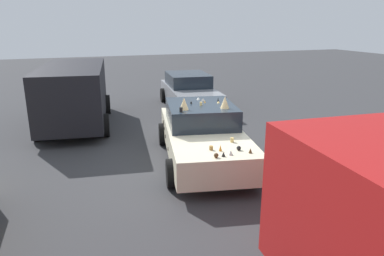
# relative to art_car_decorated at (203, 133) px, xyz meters

# --- Properties ---
(ground_plane) EXTENTS (60.00, 60.00, 0.00)m
(ground_plane) POSITION_rel_art_car_decorated_xyz_m (-0.09, 0.02, -0.70)
(ground_plane) COLOR #38383A
(art_car_decorated) EXTENTS (4.80, 2.72, 1.69)m
(art_car_decorated) POSITION_rel_art_car_decorated_xyz_m (0.00, 0.00, 0.00)
(art_car_decorated) COLOR beige
(art_car_decorated) RESTS_ON ground
(parked_van_near_left) EXTENTS (5.15, 2.69, 2.04)m
(parked_van_near_left) POSITION_rel_art_car_decorated_xyz_m (4.42, 2.90, 0.45)
(parked_van_near_left) COLOR black
(parked_van_near_left) RESTS_ON ground
(parked_sedan_behind_right) EXTENTS (4.46, 2.35, 1.36)m
(parked_sedan_behind_right) POSITION_rel_art_car_decorated_xyz_m (5.69, -1.63, -0.01)
(parked_sedan_behind_right) COLOR gray
(parked_sedan_behind_right) RESTS_ON ground
(parked_sedan_row_back_center) EXTENTS (4.25, 2.50, 1.34)m
(parked_sedan_row_back_center) POSITION_rel_art_car_decorated_xyz_m (-3.42, -2.12, -0.02)
(parked_sedan_row_back_center) COLOR #5B1419
(parked_sedan_row_back_center) RESTS_ON ground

